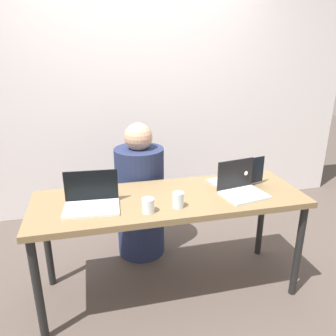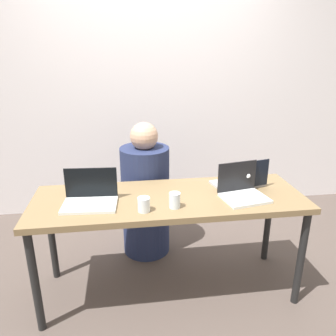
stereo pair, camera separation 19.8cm
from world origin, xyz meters
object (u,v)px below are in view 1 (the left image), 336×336
(laptop_front_left, at_px, (92,200))
(water_glass_center, at_px, (178,201))
(water_glass_left, at_px, (148,206))
(person_at_center, at_px, (140,198))
(laptop_back_right, at_px, (237,178))
(laptop_front_right, at_px, (241,187))

(laptop_front_left, relative_size, water_glass_center, 3.57)
(water_glass_left, bearing_deg, person_at_center, 85.40)
(water_glass_left, bearing_deg, laptop_front_left, 155.77)
(laptop_back_right, xyz_separation_m, laptop_front_right, (-0.05, -0.17, 0.00))
(laptop_back_right, distance_m, laptop_front_right, 0.18)
(laptop_back_right, distance_m, water_glass_left, 0.76)
(person_at_center, bearing_deg, water_glass_left, 92.41)
(laptop_front_left, bearing_deg, person_at_center, 60.02)
(laptop_front_left, height_order, water_glass_center, laptop_front_left)
(person_at_center, height_order, laptop_back_right, person_at_center)
(person_at_center, relative_size, laptop_front_left, 3.28)
(laptop_front_left, xyz_separation_m, laptop_front_right, (0.98, -0.03, 0.00))
(laptop_front_right, xyz_separation_m, water_glass_left, (-0.65, -0.11, -0.01))
(person_at_center, xyz_separation_m, water_glass_left, (-0.06, -0.72, 0.28))
(laptop_front_right, height_order, water_glass_left, laptop_front_right)
(water_glass_center, xyz_separation_m, water_glass_left, (-0.19, -0.02, -0.00))
(water_glass_left, bearing_deg, laptop_back_right, 22.00)
(laptop_back_right, height_order, water_glass_center, laptop_back_right)
(water_glass_center, bearing_deg, laptop_front_left, 166.60)
(person_at_center, bearing_deg, water_glass_center, 107.86)
(water_glass_center, relative_size, water_glass_left, 1.10)
(laptop_front_left, bearing_deg, laptop_front_right, 2.01)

